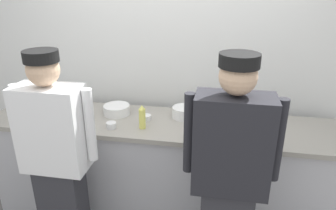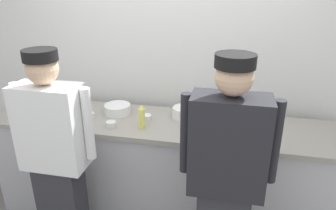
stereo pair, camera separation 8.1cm
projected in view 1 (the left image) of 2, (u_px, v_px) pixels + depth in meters
The scene contains 14 objects.
wall_back at pixel (172, 59), 2.93m from camera, with size 4.75×0.10×2.75m.
prep_counter at pixel (163, 169), 2.85m from camera, with size 3.03×0.66×0.94m.
chef_near_left at pixel (56, 156), 2.27m from camera, with size 0.60×0.24×1.65m.
chef_center at pixel (230, 175), 2.01m from camera, with size 0.61×0.24×1.70m.
plate_stack_front at pixel (117, 110), 2.82m from camera, with size 0.23×0.23×0.08m.
plate_stack_rear at pixel (184, 112), 2.75m from camera, with size 0.20×0.20×0.10m.
mixing_bowl_steel at pixel (230, 119), 2.60m from camera, with size 0.32×0.32×0.12m, color #B7BABF.
sheet_tray at pixel (55, 113), 2.83m from camera, with size 0.47×0.35×0.02m, color #B7BABF.
squeeze_bottle_primary at pixel (142, 117), 2.53m from camera, with size 0.05×0.05×0.20m.
ramekin_orange_sauce at pixel (87, 116), 2.74m from camera, with size 0.11×0.11×0.04m.
ramekin_yellow_sauce at pixel (146, 117), 2.72m from camera, with size 0.09×0.09×0.04m.
ramekin_green_sauce at pixel (261, 119), 2.67m from camera, with size 0.11×0.11×0.05m.
ramekin_red_sauce at pixel (111, 125), 2.56m from camera, with size 0.08×0.08×0.05m.
deli_cup at pixel (251, 130), 2.43m from camera, with size 0.09×0.09×0.09m, color white.
Camera 1 is at (0.48, -2.03, 2.08)m, focal length 33.75 mm.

